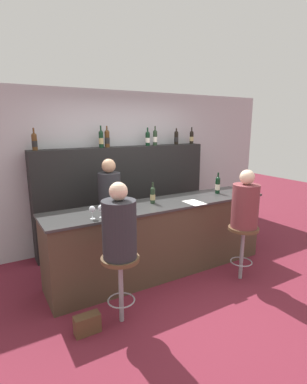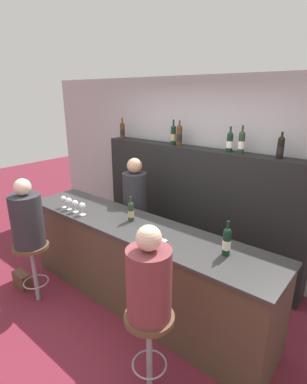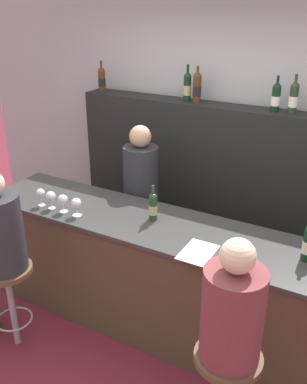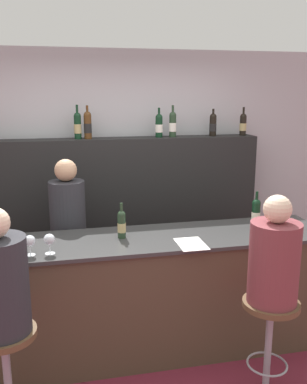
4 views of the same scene
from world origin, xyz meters
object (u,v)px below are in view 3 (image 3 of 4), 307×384
guest_seated_right (233,310)px  bar_stool_right (226,375)px  wine_bottle_backbar_3 (276,97)px  wine_bottle_backbar_4 (294,98)px  wine_glass_1 (51,196)px  wine_glass_2 (63,200)px  wine_glass_3 (76,204)px  bar_stool_left (8,285)px  wine_bottle_counter_0 (153,206)px  bartender (141,213)px  wine_bottle_backbar_0 (102,79)px  wine_glass_0 (40,193)px  wine_bottle_backbar_2 (197,87)px  wine_bottle_backbar_1 (187,87)px

guest_seated_right → bar_stool_right: bearing=0.0°
wine_bottle_backbar_3 → wine_bottle_backbar_4: wine_bottle_backbar_4 is taller
wine_glass_1 → wine_glass_2: wine_glass_1 is taller
wine_bottle_backbar_3 → wine_glass_3: (-1.13, -1.38, -0.70)m
wine_glass_3 → bar_stool_left: wine_glass_3 is taller
wine_bottle_counter_0 → wine_glass_2: bearing=-161.0°
wine_glass_2 → guest_seated_right: bearing=-18.2°
bartender → wine_bottle_backbar_3: bearing=32.7°
wine_bottle_backbar_4 → wine_bottle_backbar_0: bearing=-180.0°
wine_glass_0 → bartender: size_ratio=0.10×
wine_bottle_backbar_2 → wine_glass_2: (-0.53, -1.38, -0.72)m
wine_bottle_backbar_2 → wine_bottle_counter_0: bearing=-81.6°
wine_bottle_backbar_2 → bar_stool_right: 2.54m
wine_bottle_counter_0 → wine_bottle_backbar_2: wine_bottle_backbar_2 is taller
wine_glass_3 → bar_stool_right: bearing=-19.8°
wine_bottle_backbar_3 → wine_glass_1: size_ratio=2.00×
wine_bottle_backbar_3 → bar_stool_left: size_ratio=0.41×
wine_bottle_backbar_0 → bar_stool_left: (0.42, -1.92, -1.24)m
wine_bottle_backbar_2 → bar_stool_right: (1.10, -1.92, -1.25)m
bartender → wine_bottle_backbar_4: bearing=29.2°
wine_bottle_backbar_3 → wine_glass_2: bearing=-132.5°
wine_bottle_backbar_3 → wine_glass_3: bearing=-129.3°
wine_glass_0 → guest_seated_right: 1.94m
wine_bottle_backbar_1 → bartender: wine_bottle_backbar_1 is taller
wine_bottle_backbar_3 → wine_glass_0: 2.16m
wine_glass_2 → wine_glass_3: wine_glass_3 is taller
wine_bottle_backbar_0 → wine_glass_2: size_ratio=2.08×
wine_bottle_backbar_4 → wine_glass_0: size_ratio=2.17×
wine_bottle_backbar_4 → bar_stool_right: 2.30m
wine_bottle_backbar_0 → wine_bottle_backbar_1: (0.99, 0.00, 0.01)m
wine_bottle_backbar_0 → wine_glass_0: wine_bottle_backbar_0 is taller
wine_bottle_backbar_1 → wine_glass_3: size_ratio=2.24×
wine_glass_3 → wine_bottle_backbar_0: bearing=116.9°
wine_bottle_backbar_2 → wine_bottle_backbar_3: wine_bottle_backbar_2 is taller
wine_bottle_backbar_0 → wine_glass_0: (0.33, -1.38, -0.70)m
wine_glass_0 → wine_glass_3: same height
wine_bottle_backbar_2 → bar_stool_right: wine_bottle_backbar_2 is taller
wine_bottle_backbar_3 → wine_bottle_counter_0: bearing=-116.6°
wine_bottle_backbar_1 → wine_glass_3: 1.58m
wine_bottle_backbar_1 → wine_bottle_backbar_2: (0.10, 0.00, 0.00)m
wine_bottle_counter_0 → bar_stool_right: wine_bottle_counter_0 is taller
bar_stool_left → bartender: size_ratio=0.46×
wine_bottle_backbar_1 → wine_glass_0: wine_bottle_backbar_1 is taller
bartender → wine_bottle_counter_0: bearing=-50.8°
wine_glass_0 → bar_stool_right: size_ratio=0.21×
wine_bottle_backbar_2 → wine_glass_0: (-0.77, -1.38, -0.71)m
wine_glass_0 → wine_glass_3: 0.37m
guest_seated_right → bartender: bartender is taller
wine_bottle_backbar_0 → wine_glass_0: size_ratio=2.06×
wine_bottle_backbar_2 → wine_glass_1: 1.69m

